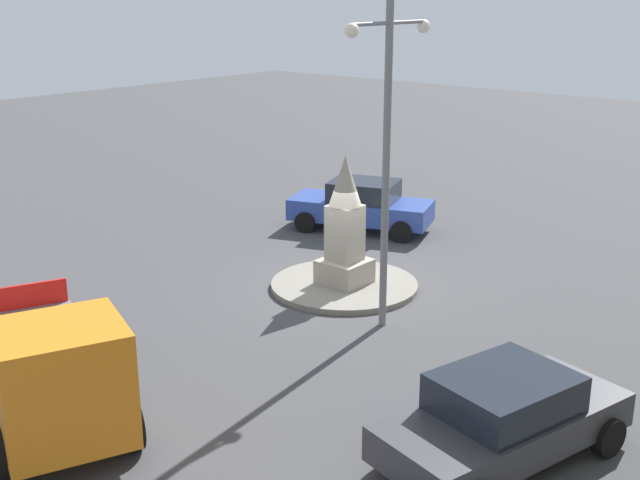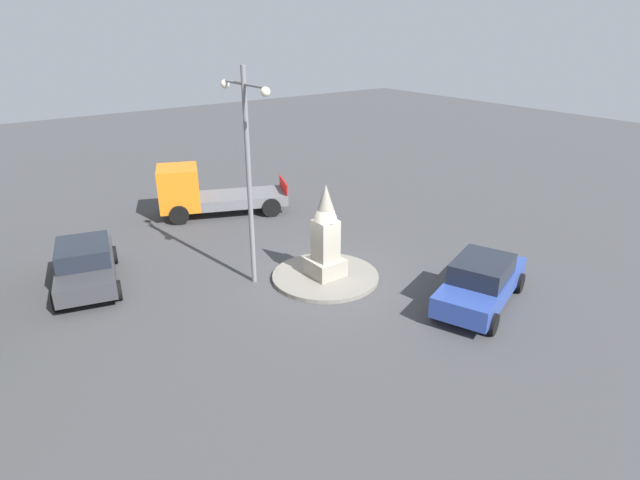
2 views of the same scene
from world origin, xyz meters
The scene contains 7 objects.
ground_plane centered at (0.00, 0.00, 0.00)m, with size 80.00×80.00×0.00m, color #424244.
traffic_island centered at (0.00, 0.00, 0.07)m, with size 3.66×3.66×0.14m, color gray.
monument centered at (0.00, 0.00, 1.57)m, with size 1.10×1.10×3.22m.
streetlamp centered at (-1.25, -2.08, 4.23)m, with size 2.71×0.28×7.02m.
car_dark_grey_parked_left centered at (-4.37, -6.67, 0.76)m, with size 4.53×2.81×1.47m.
car_blue_parked_right centered at (4.28, 2.77, 0.79)m, with size 3.07×4.61×1.56m.
truck_orange_passing centered at (-8.38, -0.52, 1.05)m, with size 3.89×5.92×2.29m.
Camera 1 is at (-14.64, -11.66, 7.10)m, focal length 44.97 mm.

